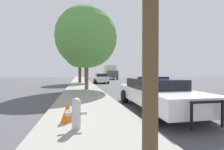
{
  "coord_description": "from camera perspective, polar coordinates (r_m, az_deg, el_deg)",
  "views": [
    {
      "loc": [
        -5.46,
        -5.69,
        1.53
      ],
      "look_at": [
        -0.25,
        17.65,
        1.21
      ],
      "focal_mm": 24.0,
      "sensor_mm": 36.0,
      "label": 1
    }
  ],
  "objects": [
    {
      "name": "traffic_light",
      "position": [
        24.59,
        -7.19,
        6.11
      ],
      "size": [
        3.45,
        0.35,
        5.26
      ],
      "color": "#424247",
      "rests_on": "sidewalk_left"
    },
    {
      "name": "police_car",
      "position": [
        6.62,
        16.23,
        -6.46
      ],
      "size": [
        2.28,
        5.31,
        1.37
      ],
      "rotation": [
        0.0,
        0.0,
        3.1
      ],
      "color": "white",
      "rests_on": "ground_plane"
    },
    {
      "name": "ground_plane",
      "position": [
        8.04,
        31.17,
        -10.33
      ],
      "size": [
        110.0,
        110.0,
        0.0
      ],
      "primitive_type": "plane",
      "color": "#4F4F54"
    },
    {
      "name": "car_background_midblock",
      "position": [
        22.79,
        -4.2,
        -1.15
      ],
      "size": [
        2.02,
        4.23,
        1.44
      ],
      "rotation": [
        0.0,
        0.0,
        -0.01
      ],
      "color": "silver",
      "rests_on": "ground_plane"
    },
    {
      "name": "traffic_cone",
      "position": [
        4.63,
        -16.54,
        -13.14
      ],
      "size": [
        0.39,
        0.39,
        0.58
      ],
      "color": "orange",
      "rests_on": "sidewalk_left"
    },
    {
      "name": "tree_sidewalk_near",
      "position": [
        13.54,
        -9.69,
        13.87
      ],
      "size": [
        5.29,
        5.29,
        7.12
      ],
      "color": "brown",
      "rests_on": "sidewalk_left"
    },
    {
      "name": "sidewalk_left",
      "position": [
        5.89,
        -8.9,
        -13.66
      ],
      "size": [
        3.0,
        110.0,
        0.13
      ],
      "color": "#99968C",
      "rests_on": "ground_plane"
    },
    {
      "name": "fire_hydrant",
      "position": [
        3.96,
        -13.44,
        -13.69
      ],
      "size": [
        0.52,
        0.23,
        0.78
      ],
      "color": "#B7BCC1",
      "rests_on": "sidewalk_left"
    },
    {
      "name": "box_truck",
      "position": [
        37.27,
        -0.73,
        1.15
      ],
      "size": [
        2.95,
        7.38,
        3.4
      ],
      "rotation": [
        0.0,
        0.0,
        3.1
      ],
      "color": "#474C51",
      "rests_on": "ground_plane"
    },
    {
      "name": "tree_sidewalk_mid",
      "position": [
        22.58,
        -12.17,
        8.6
      ],
      "size": [
        4.61,
        4.61,
        6.81
      ],
      "color": "brown",
      "rests_on": "sidewalk_left"
    }
  ]
}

